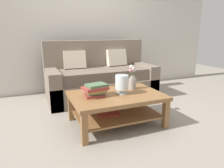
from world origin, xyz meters
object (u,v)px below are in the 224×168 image
book_stack_main (96,90)px  coffee_table (116,102)px  couch (100,78)px  glass_hurricane_vase (122,83)px  flower_pitcher (132,81)px

book_stack_main → coffee_table: bearing=-3.6°
coffee_table → book_stack_main: bearing=176.4°
couch → glass_hurricane_vase: 1.25m
book_stack_main → flower_pitcher: size_ratio=0.94×
book_stack_main → glass_hurricane_vase: bearing=-5.7°
coffee_table → flower_pitcher: 0.41m
coffee_table → glass_hurricane_vase: (0.07, -0.02, 0.26)m
coffee_table → flower_pitcher: bearing=24.3°
couch → coffee_table: bearing=-99.6°
flower_pitcher → book_stack_main: bearing=-168.2°
couch → glass_hurricane_vase: (-0.13, -1.22, 0.21)m
couch → book_stack_main: couch is taller
couch → book_stack_main: 1.29m
couch → book_stack_main: size_ratio=6.10×
couch → glass_hurricane_vase: size_ratio=7.84×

